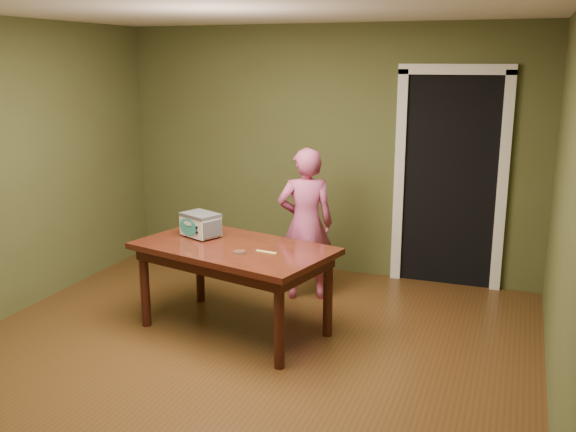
{
  "coord_description": "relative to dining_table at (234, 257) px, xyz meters",
  "views": [
    {
      "loc": [
        1.96,
        -3.95,
        2.24
      ],
      "look_at": [
        0.13,
        1.0,
        0.95
      ],
      "focal_mm": 40.0,
      "sensor_mm": 36.0,
      "label": 1
    }
  ],
  "objects": [
    {
      "name": "room_shell",
      "position": [
        0.21,
        -0.65,
        1.06
      ],
      "size": [
        4.52,
        5.02,
        2.61
      ],
      "color": "#4A532C",
      "rests_on": "ground"
    },
    {
      "name": "spatula",
      "position": [
        0.32,
        -0.08,
        0.1
      ],
      "size": [
        0.18,
        0.05,
        0.01
      ],
      "primitive_type": "cube",
      "rotation": [
        0.0,
        0.0,
        -0.15
      ],
      "color": "#F5E46A",
      "rests_on": "dining_table"
    },
    {
      "name": "doorway",
      "position": [
        1.51,
        2.13,
        0.41
      ],
      "size": [
        1.1,
        0.66,
        2.25
      ],
      "color": "black",
      "rests_on": "ground"
    },
    {
      "name": "toy_oven",
      "position": [
        -0.38,
        0.15,
        0.21
      ],
      "size": [
        0.39,
        0.33,
        0.21
      ],
      "rotation": [
        0.0,
        0.0,
        -0.42
      ],
      "color": "#4C4F54",
      "rests_on": "dining_table"
    },
    {
      "name": "baking_pan",
      "position": [
        0.14,
        -0.19,
        0.11
      ],
      "size": [
        0.1,
        0.1,
        0.02
      ],
      "color": "silver",
      "rests_on": "dining_table"
    },
    {
      "name": "child",
      "position": [
        0.3,
        0.96,
        0.08
      ],
      "size": [
        0.63,
        0.53,
        1.46
      ],
      "primitive_type": "imported",
      "rotation": [
        0.0,
        0.0,
        3.56
      ],
      "color": "#C04F80",
      "rests_on": "floor"
    },
    {
      "name": "dining_table",
      "position": [
        0.0,
        0.0,
        0.0
      ],
      "size": [
        1.77,
        1.26,
        0.75
      ],
      "rotation": [
        0.0,
        0.0,
        -0.24
      ],
      "color": "#37130C",
      "rests_on": "floor"
    },
    {
      "name": "floor",
      "position": [
        0.21,
        -0.65,
        -0.65
      ],
      "size": [
        5.0,
        5.0,
        0.0
      ],
      "primitive_type": "plane",
      "color": "#553318",
      "rests_on": "ground"
    }
  ]
}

